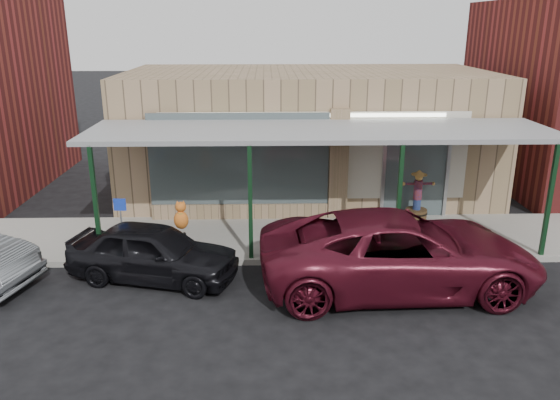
{
  "coord_description": "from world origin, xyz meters",
  "views": [
    {
      "loc": [
        -1.41,
        -10.33,
        5.71
      ],
      "look_at": [
        -1.07,
        2.6,
        1.5
      ],
      "focal_mm": 35.0,
      "sensor_mm": 36.0,
      "label": 1
    }
  ],
  "objects_px": {
    "barrel_scarecrow": "(417,205)",
    "parked_sedan": "(153,252)",
    "handicap_sign": "(121,219)",
    "car_maroon": "(399,252)",
    "barrel_pumpkin": "(376,234)"
  },
  "relations": [
    {
      "from": "barrel_pumpkin",
      "to": "car_maroon",
      "type": "distance_m",
      "value": 2.38
    },
    {
      "from": "barrel_pumpkin",
      "to": "barrel_scarecrow",
      "type": "bearing_deg",
      "value": 44.84
    },
    {
      "from": "parked_sedan",
      "to": "barrel_scarecrow",
      "type": "bearing_deg",
      "value": -50.85
    },
    {
      "from": "barrel_pumpkin",
      "to": "car_maroon",
      "type": "height_order",
      "value": "car_maroon"
    },
    {
      "from": "car_maroon",
      "to": "parked_sedan",
      "type": "bearing_deg",
      "value": 82.1
    },
    {
      "from": "handicap_sign",
      "to": "parked_sedan",
      "type": "distance_m",
      "value": 1.5
    },
    {
      "from": "handicap_sign",
      "to": "car_maroon",
      "type": "xyz_separation_m",
      "value": [
        6.54,
        -1.63,
        -0.24
      ]
    },
    {
      "from": "barrel_scarecrow",
      "to": "parked_sedan",
      "type": "relative_size",
      "value": 0.38
    },
    {
      "from": "barrel_pumpkin",
      "to": "car_maroon",
      "type": "xyz_separation_m",
      "value": [
        0.04,
        -2.33,
        0.49
      ]
    },
    {
      "from": "parked_sedan",
      "to": "barrel_pumpkin",
      "type": "bearing_deg",
      "value": -57.81
    },
    {
      "from": "parked_sedan",
      "to": "car_maroon",
      "type": "relative_size",
      "value": 0.68
    },
    {
      "from": "barrel_scarecrow",
      "to": "parked_sedan",
      "type": "xyz_separation_m",
      "value": [
        -6.98,
        -3.2,
        -0.01
      ]
    },
    {
      "from": "handicap_sign",
      "to": "car_maroon",
      "type": "relative_size",
      "value": 0.24
    },
    {
      "from": "handicap_sign",
      "to": "car_maroon",
      "type": "distance_m",
      "value": 6.74
    },
    {
      "from": "car_maroon",
      "to": "barrel_pumpkin",
      "type": "bearing_deg",
      "value": -1.17
    }
  ]
}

